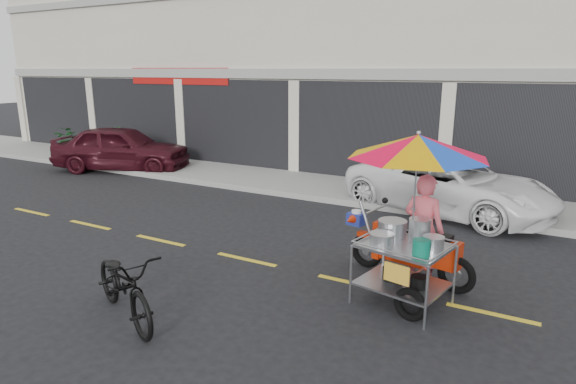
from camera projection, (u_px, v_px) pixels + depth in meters
The scene contains 9 objects.
ground at pixel (354, 283), 7.48m from camera, with size 90.00×90.00×0.00m, color black.
sidewalk at pixel (433, 198), 12.13m from camera, with size 45.00×3.00×0.15m, color gray.
centerline at pixel (354, 283), 7.47m from camera, with size 42.00×0.10×0.01m, color gold.
maroon_sedan at pixel (122, 148), 15.64m from camera, with size 1.75×4.34×1.48m, color #3A0D17.
white_pickup at pixel (449, 185), 11.05m from camera, with size 2.18×4.74×1.32m, color white.
plant_tall at pixel (68, 139), 18.51m from camera, with size 0.85×0.74×0.95m, color #144919.
plant_short at pixel (115, 141), 17.53m from camera, with size 0.59×0.59×1.05m, color #144919.
near_bicycle at pixel (124, 285), 6.29m from camera, with size 0.65×1.87×0.98m, color black.
food_vendor_rig at pixel (417, 193), 6.73m from camera, with size 2.44×2.29×2.46m.
Camera 1 is at (2.42, -6.53, 3.23)m, focal length 30.00 mm.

